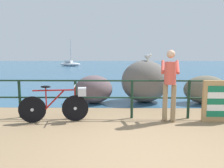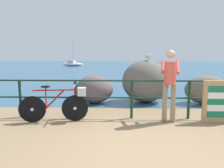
{
  "view_description": "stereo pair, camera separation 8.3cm",
  "coord_description": "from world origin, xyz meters",
  "views": [
    {
      "loc": [
        -0.44,
        -3.11,
        1.6
      ],
      "look_at": [
        -0.53,
        2.51,
        0.86
      ],
      "focal_mm": 32.37,
      "sensor_mm": 36.0,
      "label": 1
    },
    {
      "loc": [
        -0.36,
        -3.11,
        1.6
      ],
      "look_at": [
        -0.53,
        2.51,
        0.86
      ],
      "focal_mm": 32.37,
      "sensor_mm": 36.0,
      "label": 2
    }
  ],
  "objects": [
    {
      "name": "person_at_railing",
      "position": [
        0.9,
        1.83,
        0.99
      ],
      "size": [
        0.54,
        0.67,
        1.78
      ],
      "rotation": [
        0.0,
        0.0,
        1.35
      ],
      "color": "#8C7251",
      "rests_on": "ground_plane"
    },
    {
      "name": "seagull",
      "position": [
        0.7,
        4.08,
        1.64
      ],
      "size": [
        0.28,
        0.29,
        0.23
      ],
      "rotation": [
        0.0,
        0.0,
        5.48
      ],
      "color": "gold",
      "rests_on": "breakwater_boulder_main"
    },
    {
      "name": "ground_plane",
      "position": [
        0.0,
        20.0,
        -0.05
      ],
      "size": [
        120.0,
        120.0,
        0.1
      ],
      "primitive_type": "cube",
      "color": "#846B4C"
    },
    {
      "name": "breakwater_boulder_left",
      "position": [
        -1.2,
        3.92,
        0.49
      ],
      "size": [
        1.31,
        1.09,
        0.98
      ],
      "color": "#5F4E52",
      "rests_on": "ground"
    },
    {
      "name": "sailboat",
      "position": [
        -8.85,
        34.38,
        0.42
      ],
      "size": [
        4.56,
        2.89,
        4.9
      ],
      "rotation": [
        0.0,
        0.0,
        5.89
      ],
      "color": "white",
      "rests_on": "sea_surface"
    },
    {
      "name": "breakwater_boulder_right",
      "position": [
        2.71,
        3.9,
        0.49
      ],
      "size": [
        1.5,
        0.9,
        0.98
      ],
      "color": "#665F4E",
      "rests_on": "ground"
    },
    {
      "name": "sea_surface",
      "position": [
        0.0,
        48.18,
        0.0
      ],
      "size": [
        120.0,
        90.0,
        0.01
      ],
      "primitive_type": "cube",
      "color": "#2D5675",
      "rests_on": "ground_plane"
    },
    {
      "name": "folded_deckchair_stack",
      "position": [
        2.16,
        1.86,
        0.52
      ],
      "size": [
        0.84,
        0.1,
        1.04
      ],
      "color": "tan",
      "rests_on": "ground_plane"
    },
    {
      "name": "breakwater_boulder_main",
      "position": [
        0.62,
        4.13,
        0.75
      ],
      "size": [
        1.68,
        1.44,
        1.5
      ],
      "color": "#605B56",
      "rests_on": "ground"
    },
    {
      "name": "bicycle",
      "position": [
        -1.81,
        1.78,
        0.46
      ],
      "size": [
        1.69,
        0.48,
        0.92
      ],
      "rotation": [
        0.0,
        0.0,
        0.15
      ],
      "color": "black",
      "rests_on": "ground_plane"
    },
    {
      "name": "promenade_railing",
      "position": [
        0.0,
        2.11,
        0.64
      ],
      "size": [
        8.99,
        0.07,
        1.02
      ],
      "color": "black",
      "rests_on": "ground_plane"
    }
  ]
}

